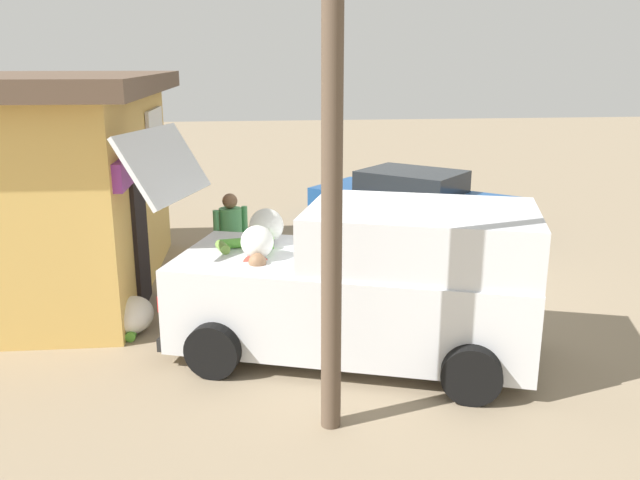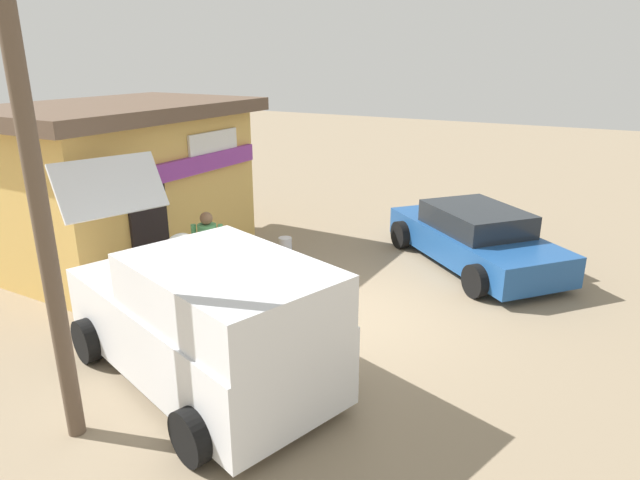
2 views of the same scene
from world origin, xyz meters
The scene contains 9 objects.
ground_plane centered at (0.00, 0.00, 0.00)m, with size 60.00×60.00×0.00m, color gray.
storefront_bar centered at (0.34, 5.24, 1.73)m, with size 5.62×3.81×3.38m.
delivery_van centered at (-2.68, 0.72, 0.95)m, with size 3.31×5.16×2.76m.
parked_sedan centered at (3.55, -1.47, 0.60)m, with size 4.23×4.42×1.26m.
vendor_standing centered at (-0.52, 2.40, 0.96)m, with size 0.46×0.51×1.66m.
customer_bending centered at (-2.41, 2.11, 0.83)m, with size 0.72×0.59×1.37m.
unloaded_banana_pile centered at (-1.67, 3.76, 0.23)m, with size 0.79×0.66×0.48m.
paint_bucket centered at (2.11, 2.40, 0.21)m, with size 0.30×0.30×0.41m, color silver.
utility_pole centered at (-4.33, 1.39, 2.75)m, with size 0.20×0.20×5.49m, color brown.
Camera 1 is at (-10.22, 2.21, 3.60)m, focal length 36.85 mm.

